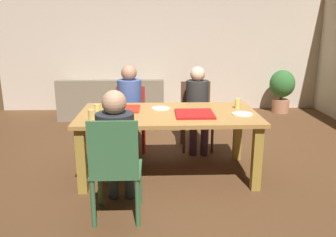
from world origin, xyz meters
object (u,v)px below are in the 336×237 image
dining_table (168,122)px  person_0 (198,102)px  chair_1 (115,167)px  drinking_glass_2 (238,104)px  plate_1 (161,108)px  couch (113,102)px  chair_2 (131,115)px  plate_0 (242,114)px  pizza_box_1 (194,114)px  pizza_box_0 (124,109)px  chair_0 (196,111)px  potted_plant (282,88)px  person_2 (129,102)px  drinking_glass_1 (92,116)px  drinking_glass_0 (97,109)px  person_1 (117,142)px

dining_table → person_0: size_ratio=1.72×
chair_1 → drinking_glass_2: size_ratio=8.04×
plate_1 → couch: bearing=108.9°
person_0 → chair_2: bearing=172.3°
person_0 → plate_0: (0.39, -0.93, 0.07)m
dining_table → pizza_box_1: bearing=-22.0°
person_0 → pizza_box_0: person_0 is taller
dining_table → chair_0: bearing=66.2°
drinking_glass_2 → potted_plant: (1.54, 2.75, -0.31)m
person_2 → drinking_glass_1: 1.25m
pizza_box_1 → chair_2: bearing=126.3°
chair_0 → plate_0: 1.18m
chair_2 → drinking_glass_0: bearing=-106.6°
pizza_box_0 → couch: 2.68m
pizza_box_1 → potted_plant: (2.08, 3.04, -0.26)m
pizza_box_1 → drinking_glass_1: (-1.07, -0.28, 0.06)m
drinking_glass_0 → drinking_glass_2: size_ratio=0.94×
chair_0 → chair_1: size_ratio=0.96×
chair_2 → plate_1: 0.90m
plate_0 → drinking_glass_1: bearing=-169.9°
chair_2 → drinking_glass_0: size_ratio=7.66×
dining_table → plate_0: size_ratio=8.64×
chair_1 → plate_1: 1.29m
person_0 → plate_1: person_0 is taller
chair_0 → chair_2: size_ratio=1.07×
person_1 → drinking_glass_0: size_ratio=10.41×
person_2 → plate_0: person_2 is taller
pizza_box_1 → person_0: bearing=81.1°
chair_0 → drinking_glass_1: size_ratio=6.68×
chair_0 → chair_1: chair_1 is taller
dining_table → drinking_glass_2: size_ratio=16.77×
chair_0 → couch: chair_0 is taller
drinking_glass_0 → drinking_glass_2: drinking_glass_2 is taller
pizza_box_1 → couch: pizza_box_1 is taller
chair_1 → dining_table: bearing=63.9°
person_0 → person_2: bearing=-179.2°
person_0 → person_2: size_ratio=0.98×
drinking_glass_1 → dining_table: bearing=26.9°
drinking_glass_0 → chair_1: bearing=-73.2°
plate_1 → drinking_glass_1: size_ratio=1.60×
pizza_box_0 → drinking_glass_0: bearing=-145.4°
pizza_box_0 → potted_plant: (2.87, 2.77, -0.26)m
dining_table → couch: bearing=109.2°
drinking_glass_0 → potted_plant: 4.34m
drinking_glass_0 → drinking_glass_1: (0.00, -0.36, 0.01)m
person_2 → couch: (-0.46, 1.94, -0.43)m
pizza_box_0 → couch: pizza_box_0 is taller
person_1 → couch: (-0.46, 3.60, -0.42)m
chair_0 → chair_2: chair_0 is taller
person_2 → drinking_glass_1: bearing=-103.5°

